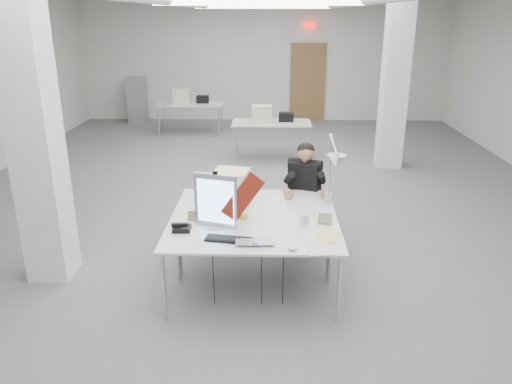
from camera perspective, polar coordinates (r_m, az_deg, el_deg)
room_shell at (r=7.28m, az=0.58°, el=10.67°), size 10.04×14.04×3.24m
desk_main at (r=5.01m, az=-0.41°, el=-4.96°), size 1.80×0.90×0.02m
desk_second at (r=5.84m, az=-0.11°, el=-1.28°), size 1.80×0.90×0.02m
bg_desk_a at (r=10.27m, az=1.78°, el=7.92°), size 1.60×0.80×0.02m
bg_desk_b at (r=12.59m, az=-7.52°, el=9.94°), size 1.60×0.80×0.02m
filing_cabinet at (r=14.36m, az=-13.43°, el=10.20°), size 0.45×0.55×1.20m
office_chair at (r=6.48m, az=5.48°, el=-1.51°), size 0.64×0.64×1.00m
seated_person at (r=6.30m, az=5.63°, el=1.70°), size 0.67×0.74×0.91m
monitor at (r=5.09m, az=-4.62°, el=-1.01°), size 0.45×0.18×0.57m
pennant at (r=5.02m, az=-1.49°, el=-0.57°), size 0.45×0.20×0.52m
keyboard at (r=4.88m, az=-3.15°, el=-5.42°), size 0.48×0.23×0.02m
laptop at (r=4.74m, az=-0.13°, el=-6.11°), size 0.38×0.25×0.03m
mouse at (r=4.68m, az=4.17°, el=-6.47°), size 0.10×0.07×0.04m
bankers_lamp at (r=5.33m, az=-1.86°, el=-1.14°), size 0.33×0.13×0.37m
desk_phone at (r=5.13m, az=-8.46°, el=-4.16°), size 0.18×0.16×0.04m
picture_frame_left at (r=5.36m, az=-7.11°, el=-2.72°), size 0.13×0.03×0.10m
picture_frame_right at (r=5.28m, az=7.88°, el=-3.05°), size 0.15×0.06×0.11m
desk_clock at (r=5.26m, az=5.61°, el=-3.12°), size 0.09×0.04×0.09m
paper_stack_a at (r=4.75m, az=7.22°, el=-6.38°), size 0.25×0.34×0.01m
paper_stack_b at (r=5.00m, az=8.21°, el=-5.05°), size 0.27×0.32×0.01m
paper_stack_c at (r=5.08m, az=8.19°, el=-4.66°), size 0.27×0.24×0.01m
beige_monitor at (r=5.82m, az=-2.88°, el=0.69°), size 0.46×0.44×0.38m
architect_lamp at (r=5.48m, az=8.66°, el=1.98°), size 0.46×0.71×0.86m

